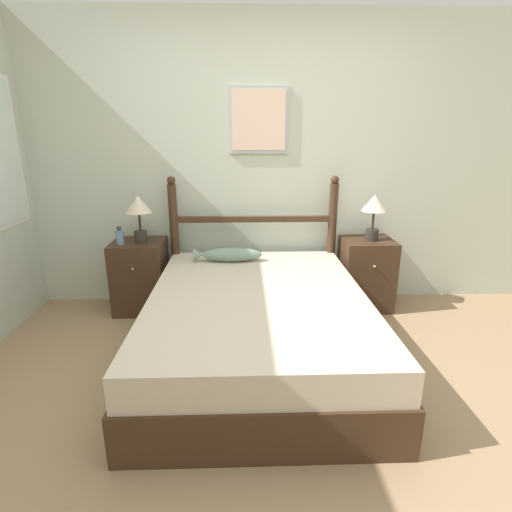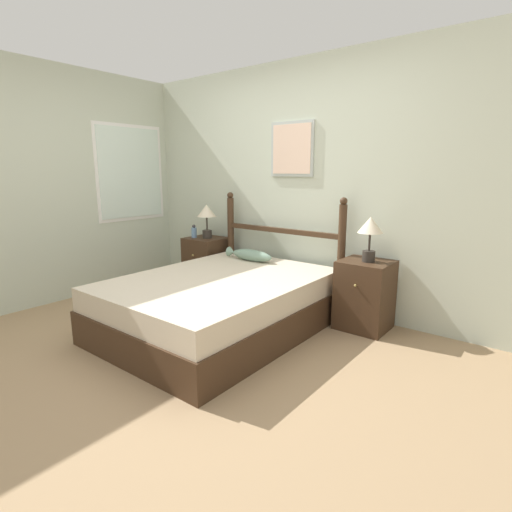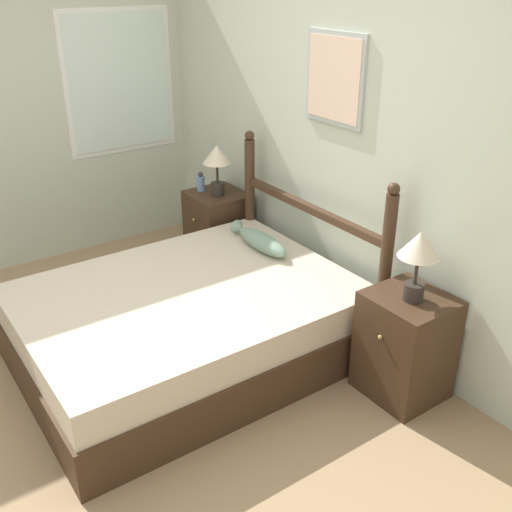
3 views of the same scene
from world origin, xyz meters
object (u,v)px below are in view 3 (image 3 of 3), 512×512
bed (188,324)px  nightstand_left (218,230)px  table_lamp_left (217,160)px  table_lamp_right (419,252)px  fish_pillow (260,241)px  nightstand_right (405,345)px  bottle (201,182)px

bed → nightstand_left: bearing=140.0°
table_lamp_left → table_lamp_right: same height
nightstand_left → fish_pillow: 0.85m
nightstand_right → bottle: size_ratio=4.00×
bottle → fish_pillow: bearing=-4.3°
nightstand_left → table_lamp_right: bearing=-0.5°
bottle → fish_pillow: bottle is taller
nightstand_right → fish_pillow: size_ratio=1.10×
nightstand_left → table_lamp_left: size_ratio=1.58×
nightstand_right → nightstand_left: bearing=180.0°
table_lamp_left → fish_pillow: table_lamp_left is taller
fish_pillow → nightstand_right: bearing=6.6°
table_lamp_right → table_lamp_left: bearing=179.9°
nightstand_left → nightstand_right: size_ratio=1.00×
nightstand_left → bottle: bottle is taller
table_lamp_left → fish_pillow: bearing=-9.6°
nightstand_left → bottle: 0.42m
table_lamp_right → bottle: bearing=-178.5°
nightstand_left → table_lamp_right: table_lamp_right is taller
table_lamp_right → fish_pillow: table_lamp_right is taller
table_lamp_right → nightstand_left: bearing=179.5°
bed → nightstand_right: nightstand_right is taller
bed → table_lamp_right: 1.51m
bed → nightstand_right: size_ratio=3.15×
table_lamp_left → table_lamp_right: 2.03m
table_lamp_left → fish_pillow: 0.86m
nightstand_left → fish_pillow: (0.81, -0.14, 0.24)m
nightstand_left → table_lamp_left: table_lamp_left is taller
bottle → bed: bearing=-34.3°
table_lamp_right → bed: bearing=-141.2°
bed → table_lamp_left: table_lamp_left is taller
bed → bottle: bottle is taller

